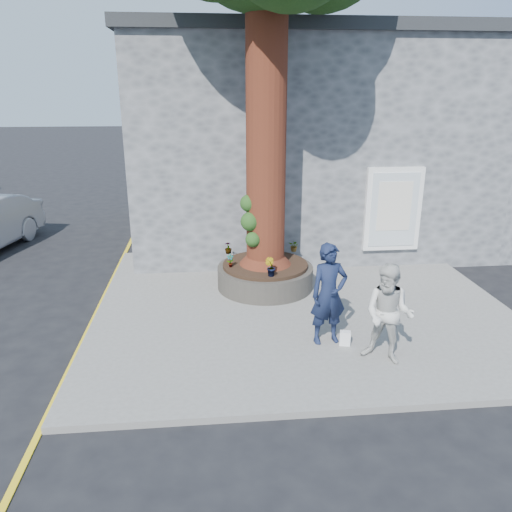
{
  "coord_description": "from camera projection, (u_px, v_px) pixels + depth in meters",
  "views": [
    {
      "loc": [
        -0.53,
        -9.21,
        4.71
      ],
      "look_at": [
        0.48,
        1.01,
        1.25
      ],
      "focal_mm": 35.0,
      "sensor_mm": 36.0,
      "label": 1
    }
  ],
  "objects": [
    {
      "name": "plant_d",
      "position": [
        294.0,
        246.0,
        12.8
      ],
      "size": [
        0.36,
        0.35,
        0.3
      ],
      "primitive_type": "imported",
      "rotation": [
        0.0,
        0.0,
        5.66
      ],
      "color": "gray",
      "rests_on": "planter"
    },
    {
      "name": "shopping_bag",
      "position": [
        345.0,
        338.0,
        9.35
      ],
      "size": [
        0.22,
        0.17,
        0.28
      ],
      "primitive_type": "cube",
      "rotation": [
        0.0,
        0.0,
        -0.25
      ],
      "color": "white",
      "rests_on": "pavement"
    },
    {
      "name": "planter",
      "position": [
        265.0,
        275.0,
        12.07
      ],
      "size": [
        2.3,
        2.3,
        0.6
      ],
      "color": "black",
      "rests_on": "pavement"
    },
    {
      "name": "plant_c",
      "position": [
        228.0,
        248.0,
        12.65
      ],
      "size": [
        0.18,
        0.18,
        0.31
      ],
      "primitive_type": "imported",
      "rotation": [
        0.0,
        0.0,
        3.13
      ],
      "color": "gray",
      "rests_on": "planter"
    },
    {
      "name": "man",
      "position": [
        329.0,
        294.0,
        9.23
      ],
      "size": [
        0.78,
        0.58,
        1.94
      ],
      "primitive_type": "imported",
      "rotation": [
        0.0,
        0.0,
        0.17
      ],
      "color": "#141C37",
      "rests_on": "pavement"
    },
    {
      "name": "yellow_line",
      "position": [
        96.0,
        315.0,
        10.9
      ],
      "size": [
        0.1,
        30.0,
        0.01
      ],
      "primitive_type": "cube",
      "color": "yellow",
      "rests_on": "ground"
    },
    {
      "name": "plant_a",
      "position": [
        230.0,
        261.0,
        11.68
      ],
      "size": [
        0.17,
        0.13,
        0.31
      ],
      "primitive_type": "imported",
      "rotation": [
        0.0,
        0.0,
        0.09
      ],
      "color": "gray",
      "rests_on": "planter"
    },
    {
      "name": "pavement",
      "position": [
        301.0,
        304.0,
        11.3
      ],
      "size": [
        9.0,
        8.0,
        0.12
      ],
      "primitive_type": "cube",
      "color": "slate",
      "rests_on": "ground"
    },
    {
      "name": "plant_b",
      "position": [
        270.0,
        267.0,
        11.1
      ],
      "size": [
        0.32,
        0.32,
        0.42
      ],
      "primitive_type": "imported",
      "rotation": [
        0.0,
        0.0,
        2.52
      ],
      "color": "gray",
      "rests_on": "planter"
    },
    {
      "name": "ground",
      "position": [
        238.0,
        330.0,
        10.24
      ],
      "size": [
        120.0,
        120.0,
        0.0
      ],
      "primitive_type": "plane",
      "color": "black",
      "rests_on": "ground"
    },
    {
      "name": "woman",
      "position": [
        389.0,
        314.0,
        8.58
      ],
      "size": [
        1.1,
        1.05,
        1.79
      ],
      "primitive_type": "imported",
      "rotation": [
        0.0,
        0.0,
        -0.59
      ],
      "color": "beige",
      "rests_on": "pavement"
    },
    {
      "name": "stone_shop",
      "position": [
        299.0,
        139.0,
        16.25
      ],
      "size": [
        10.3,
        8.3,
        6.3
      ],
      "color": "#515256",
      "rests_on": "ground"
    }
  ]
}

